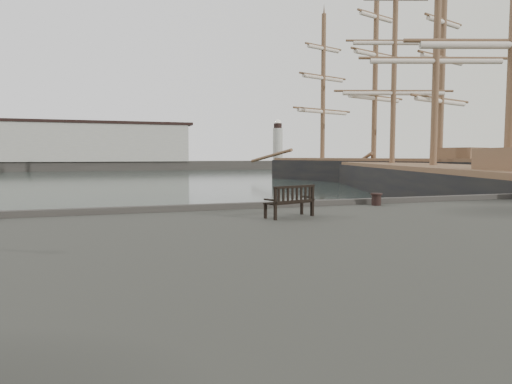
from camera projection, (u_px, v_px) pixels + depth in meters
ground at (211, 259)px, 14.25m from camera, size 400.00×400.00×0.00m
breakwater at (96, 151)px, 99.43m from camera, size 140.00×9.50×12.20m
bench at (290, 207)px, 12.26m from camera, size 1.53×0.96×0.83m
bollard_right at (376, 199)px, 15.22m from camera, size 0.48×0.48×0.41m
tall_ship_main at (432, 188)px, 35.29m from camera, size 18.39×37.33×27.64m
tall_ship_far at (373, 175)px, 54.80m from camera, size 15.88×31.13×26.25m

